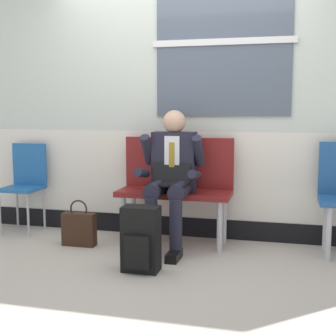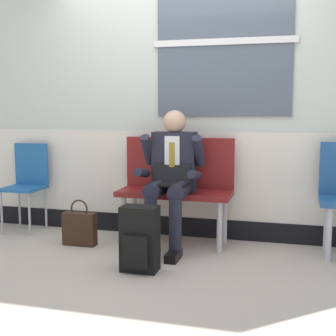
# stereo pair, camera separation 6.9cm
# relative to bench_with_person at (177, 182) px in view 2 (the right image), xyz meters

# --- Properties ---
(ground_plane) EXTENTS (18.00, 18.00, 0.00)m
(ground_plane) POSITION_rel_bench_with_person_xyz_m (-0.02, -0.39, -0.58)
(ground_plane) COLOR #B2A899
(station_wall) EXTENTS (5.83, 0.16, 2.65)m
(station_wall) POSITION_rel_bench_with_person_xyz_m (-0.01, 0.27, 0.74)
(station_wall) COLOR beige
(station_wall) RESTS_ON ground
(bench_with_person) EXTENTS (1.06, 0.42, 1.00)m
(bench_with_person) POSITION_rel_bench_with_person_xyz_m (0.00, 0.00, 0.00)
(bench_with_person) COLOR maroon
(bench_with_person) RESTS_ON ground
(person_seated) EXTENTS (0.57, 0.70, 1.26)m
(person_seated) POSITION_rel_bench_with_person_xyz_m (-0.00, -0.21, 0.10)
(person_seated) COLOR #1E1E2D
(person_seated) RESTS_ON ground
(backpack) EXTENTS (0.29, 0.22, 0.52)m
(backpack) POSITION_rel_bench_with_person_xyz_m (-0.08, -0.88, -0.32)
(backpack) COLOR black
(backpack) RESTS_ON ground
(handbag) EXTENTS (0.31, 0.11, 0.44)m
(handbag) POSITION_rel_bench_with_person_xyz_m (-0.85, -0.35, -0.42)
(handbag) COLOR #331E14
(handbag) RESTS_ON ground
(folding_chair) EXTENTS (0.38, 0.38, 0.91)m
(folding_chair) POSITION_rel_bench_with_person_xyz_m (-1.63, 0.03, -0.03)
(folding_chair) COLOR #1E5999
(folding_chair) RESTS_ON ground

